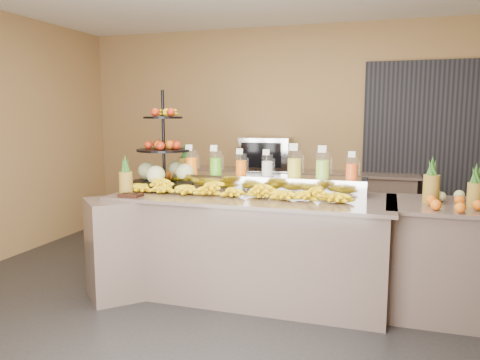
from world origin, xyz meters
The scene contains 20 objects.
ground centered at (0.00, 0.00, 0.00)m, with size 6.00×6.00×0.00m, color black.
room_envelope centered at (0.19, 0.79, 1.88)m, with size 6.04×5.02×2.82m.
buffet_counter centered at (-0.12, 0.26, 0.47)m, with size 2.75×1.25×0.93m.
right_counter centered at (1.70, 0.40, 0.47)m, with size 1.08×0.88×0.93m.
back_ledge centered at (0.00, 2.25, 0.47)m, with size 3.10×0.55×0.93m.
pitcher_tray centered at (0.07, 0.58, 1.01)m, with size 1.85×0.30×0.15m, color gray.
juice_pitcher_orange_a centered at (-0.71, 0.58, 1.18)m, with size 0.12×0.12×0.29m.
juice_pitcher_green centered at (-0.45, 0.58, 1.18)m, with size 0.12×0.12×0.29m.
juice_pitcher_orange_b centered at (-0.19, 0.58, 1.17)m, with size 0.11×0.11×0.26m.
juice_pitcher_milk centered at (0.07, 0.58, 1.17)m, with size 0.11×0.11×0.26m.
juice_pitcher_lemon centered at (0.33, 0.58, 1.19)m, with size 0.13×0.14×0.32m.
juice_pitcher_lime centered at (0.59, 0.58, 1.18)m, with size 0.13×0.13×0.31m.
juice_pitcher_orange_c centered at (0.85, 0.58, 1.17)m, with size 0.11×0.11×0.26m.
banana_heap centered at (-0.13, 0.23, 1.00)m, with size 2.08×0.19×0.17m.
fruit_stand centered at (-0.91, 0.49, 1.17)m, with size 0.81×0.81×0.96m.
condiment_caddy centered at (-1.00, -0.09, 0.94)m, with size 0.19×0.14×0.03m, color black.
pineapple_left_a centered at (-1.11, 0.02, 1.06)m, with size 0.12×0.12×0.37m.
pineapple_left_b centered at (-0.84, 0.73, 1.10)m, with size 0.15×0.15×0.44m.
right_fruit_pile centered at (1.65, 0.30, 1.00)m, with size 0.43×0.41×0.23m.
oven_warmer centered at (-0.37, 2.25, 1.14)m, with size 0.64×0.45×0.42m, color gray.
Camera 1 is at (1.16, -3.69, 1.66)m, focal length 35.00 mm.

